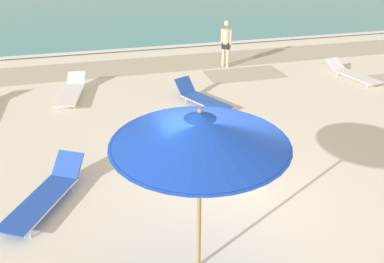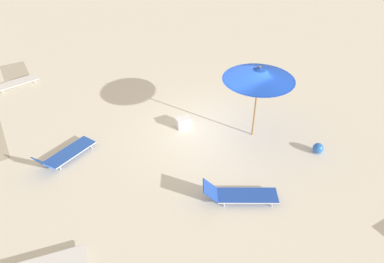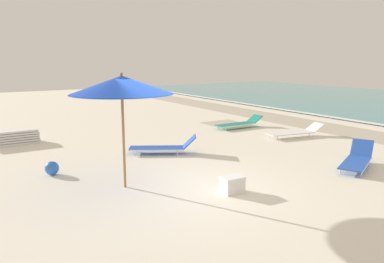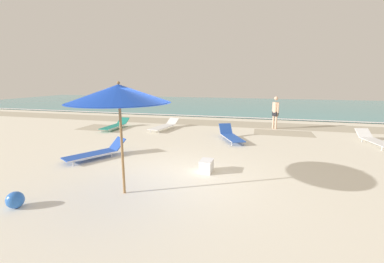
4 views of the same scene
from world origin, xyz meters
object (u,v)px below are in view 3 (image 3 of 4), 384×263
at_px(sun_lounger_under_umbrella, 239,123).
at_px(lounger_stack, 10,138).
at_px(sun_lounger_near_water_left, 295,132).
at_px(beach_ball, 52,168).
at_px(cooler_box, 232,184).
at_px(beach_umbrella, 122,85).
at_px(sun_lounger_near_water_right, 163,147).
at_px(sun_lounger_beside_umbrella, 357,159).

bearing_deg(sun_lounger_under_umbrella, lounger_stack, -100.88).
relative_size(lounger_stack, sun_lounger_near_water_left, 0.78).
relative_size(beach_ball, cooler_box, 0.69).
bearing_deg(sun_lounger_near_water_left, cooler_box, -48.80).
xyz_separation_m(sun_lounger_under_umbrella, cooler_box, (6.18, -5.19, -0.02)).
relative_size(beach_umbrella, lounger_stack, 1.39).
height_order(beach_umbrella, lounger_stack, beach_umbrella).
bearing_deg(sun_lounger_near_water_right, sun_lounger_near_water_left, 115.58).
bearing_deg(sun_lounger_beside_umbrella, lounger_stack, -161.86).
relative_size(beach_umbrella, cooler_box, 5.16).
xyz_separation_m(sun_lounger_beside_umbrella, cooler_box, (-0.24, -4.13, -0.03)).
bearing_deg(beach_ball, cooler_box, 42.04).
relative_size(lounger_stack, beach_ball, 5.35).
relative_size(lounger_stack, sun_lounger_near_water_right, 0.90).
bearing_deg(cooler_box, beach_umbrella, 141.59).
distance_m(beach_umbrella, beach_ball, 3.13).
bearing_deg(sun_lounger_near_water_right, sun_lounger_beside_umbrella, 72.02).
distance_m(beach_umbrella, sun_lounger_beside_umbrella, 6.65).
bearing_deg(sun_lounger_near_water_left, sun_lounger_under_umbrella, -157.91).
xyz_separation_m(beach_umbrella, sun_lounger_near_water_right, (-2.33, 2.23, -2.14)).
xyz_separation_m(beach_umbrella, sun_lounger_near_water_left, (-1.93, 7.66, -2.16)).
bearing_deg(sun_lounger_under_umbrella, sun_lounger_near_water_left, 12.39).
height_order(sun_lounger_under_umbrella, sun_lounger_near_water_left, sun_lounger_under_umbrella).
distance_m(sun_lounger_near_water_left, cooler_box, 6.77).
xyz_separation_m(sun_lounger_near_water_left, cooler_box, (3.54, -5.77, -0.02)).
height_order(sun_lounger_near_water_left, beach_ball, sun_lounger_near_water_left).
distance_m(sun_lounger_under_umbrella, beach_ball, 8.75).
bearing_deg(cooler_box, sun_lounger_near_water_right, 87.14).
height_order(sun_lounger_near_water_right, beach_ball, sun_lounger_near_water_right).
height_order(beach_umbrella, sun_lounger_near_water_left, beach_umbrella).
relative_size(sun_lounger_under_umbrella, sun_lounger_near_water_right, 1.05).
distance_m(lounger_stack, sun_lounger_beside_umbrella, 11.20).
distance_m(lounger_stack, beach_ball, 4.42).
bearing_deg(sun_lounger_beside_umbrella, sun_lounger_under_umbrella, 145.06).
xyz_separation_m(sun_lounger_under_umbrella, beach_ball, (2.71, -8.32, -0.03)).
bearing_deg(cooler_box, beach_ball, 134.06).
relative_size(lounger_stack, sun_lounger_beside_umbrella, 0.92).
relative_size(lounger_stack, cooler_box, 3.71).
relative_size(lounger_stack, sun_lounger_under_umbrella, 0.85).
distance_m(sun_lounger_beside_umbrella, sun_lounger_near_water_left, 4.12).
xyz_separation_m(beach_umbrella, sun_lounger_beside_umbrella, (1.84, 6.02, -2.14)).
xyz_separation_m(sun_lounger_under_umbrella, sun_lounger_near_water_left, (2.64, 0.58, -0.00)).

